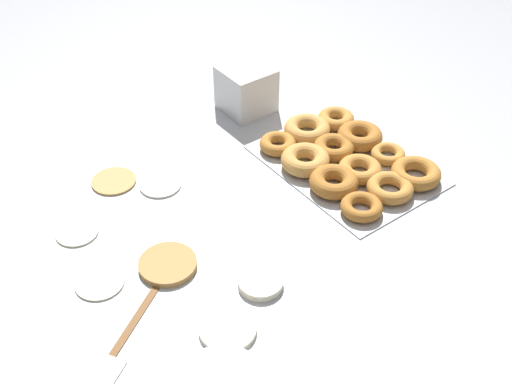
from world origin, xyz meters
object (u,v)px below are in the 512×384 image
object	(u,v)px
donut_tray	(345,158)
spatula	(101,372)
pancake_4	(228,329)
pancake_5	(77,232)
pancake_2	(100,282)
pancake_6	(161,184)
pancake_0	(168,264)
pancake_3	(114,180)
container_stack	(246,89)
pancake_1	(262,282)

from	to	relation	value
donut_tray	spatula	world-z (taller)	donut_tray
pancake_4	pancake_5	xyz separation A→B (m)	(0.39, 0.10, -0.00)
pancake_2	pancake_6	world-z (taller)	pancake_6
pancake_5	pancake_4	bearing A→B (deg)	-164.96
pancake_5	donut_tray	xyz separation A→B (m)	(-0.16, -0.60, 0.02)
pancake_0	pancake_3	xyz separation A→B (m)	(0.30, -0.04, -0.00)
pancake_3	spatula	distance (m)	0.51
pancake_5	container_stack	xyz separation A→B (m)	(0.18, -0.56, 0.05)
donut_tray	pancake_5	bearing A→B (deg)	75.27
container_stack	pancake_3	bearing A→B (deg)	99.42
pancake_3	pancake_5	bearing A→B (deg)	127.61
pancake_1	pancake_2	size ratio (longest dim) A/B	0.91
pancake_0	container_stack	world-z (taller)	container_stack
spatula	donut_tray	bearing A→B (deg)	161.02
pancake_6	container_stack	xyz separation A→B (m)	(0.14, -0.34, 0.05)
pancake_1	pancake_6	size ratio (longest dim) A/B	0.92
donut_tray	container_stack	bearing A→B (deg)	6.65
container_stack	spatula	bearing A→B (deg)	127.41
donut_tray	pancake_0	bearing A→B (deg)	94.24
pancake_3	spatula	size ratio (longest dim) A/B	0.37
pancake_2	spatula	distance (m)	0.20
pancake_1	pancake_4	xyz separation A→B (m)	(-0.05, 0.11, -0.00)
pancake_1	container_stack	bearing A→B (deg)	-33.37
pancake_0	pancake_5	xyz separation A→B (m)	(0.19, 0.10, -0.00)
pancake_2	spatula	world-z (taller)	pancake_2
pancake_6	donut_tray	xyz separation A→B (m)	(-0.19, -0.38, 0.01)
pancake_5	container_stack	bearing A→B (deg)	-72.52
pancake_2	pancake_6	distance (m)	0.30
pancake_4	container_stack	bearing A→B (deg)	-38.72
pancake_3	pancake_6	size ratio (longest dim) A/B	1.07
pancake_2	spatula	size ratio (longest dim) A/B	0.35
pancake_4	spatula	bearing A→B (deg)	75.98
pancake_4	donut_tray	world-z (taller)	donut_tray
pancake_2	donut_tray	size ratio (longest dim) A/B	0.23
donut_tray	pancake_3	bearing A→B (deg)	60.22
pancake_4	pancake_6	xyz separation A→B (m)	(0.42, -0.11, -0.00)
donut_tray	pancake_2	bearing A→B (deg)	89.66
pancake_3	container_stack	distance (m)	0.43
container_stack	spatula	world-z (taller)	container_stack
pancake_3	spatula	xyz separation A→B (m)	(-0.44, 0.25, -0.00)
pancake_1	pancake_4	world-z (taller)	pancake_1
pancake_3	pancake_4	distance (m)	0.50
pancake_5	pancake_0	bearing A→B (deg)	-152.60
pancake_1	container_stack	size ratio (longest dim) A/B	0.71
pancake_4	spatula	size ratio (longest dim) A/B	0.38
donut_tray	container_stack	world-z (taller)	container_stack
pancake_5	pancake_3	bearing A→B (deg)	-52.39
pancake_1	pancake_2	world-z (taller)	pancake_1
spatula	pancake_5	bearing A→B (deg)	-141.45
pancake_2	pancake_5	xyz separation A→B (m)	(0.15, -0.02, 0.00)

